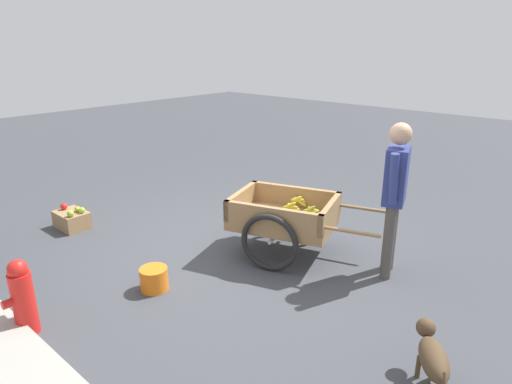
{
  "coord_description": "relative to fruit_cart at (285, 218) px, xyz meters",
  "views": [
    {
      "loc": [
        -3.17,
        3.28,
        2.32
      ],
      "look_at": [
        -0.14,
        -0.15,
        0.75
      ],
      "focal_mm": 31.17,
      "sensor_mm": 36.0,
      "label": 1
    }
  ],
  "objects": [
    {
      "name": "ground_plane",
      "position": [
        0.38,
        0.38,
        -0.43
      ],
      "size": [
        24.0,
        24.0,
        0.0
      ],
      "primitive_type": "plane",
      "color": "#3D3F44"
    },
    {
      "name": "dog",
      "position": [
        -2.03,
        0.97,
        -0.16
      ],
      "size": [
        0.42,
        0.58,
        0.4
      ],
      "color": "#4C3823",
      "rests_on": "ground"
    },
    {
      "name": "fruit_cart",
      "position": [
        0.0,
        0.0,
        0.0
      ],
      "size": [
        1.8,
        1.23,
        0.72
      ],
      "color": "#937047",
      "rests_on": "ground"
    },
    {
      "name": "vendor_person",
      "position": [
        -1.08,
        -0.36,
        0.51
      ],
      "size": [
        0.3,
        0.53,
        1.58
      ],
      "color": "#4C4742",
      "rests_on": "ground"
    },
    {
      "name": "plastic_bucket",
      "position": [
        0.48,
        1.45,
        -0.32
      ],
      "size": [
        0.27,
        0.27,
        0.23
      ],
      "primitive_type": "cylinder",
      "color": "orange",
      "rests_on": "ground"
    },
    {
      "name": "fire_hydrant",
      "position": [
        0.71,
        2.56,
        -0.1
      ],
      "size": [
        0.25,
        0.25,
        0.67
      ],
      "color": "red",
      "rests_on": "ground"
    },
    {
      "name": "apple_crate",
      "position": [
        2.52,
        1.24,
        -0.31
      ],
      "size": [
        0.44,
        0.32,
        0.31
      ],
      "color": "#99754C",
      "rests_on": "ground"
    }
  ]
}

